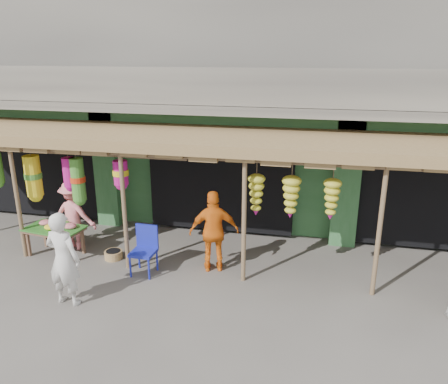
% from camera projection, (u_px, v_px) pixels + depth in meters
% --- Properties ---
extents(ground, '(80.00, 80.00, 0.00)m').
position_uv_depth(ground, '(198.00, 270.00, 9.24)').
color(ground, '#514C47').
rests_on(ground, ground).
extents(building, '(16.40, 6.80, 7.00)m').
position_uv_depth(building, '(242.00, 89.00, 12.72)').
color(building, gray).
rests_on(building, ground).
extents(awning, '(14.00, 2.70, 2.79)m').
position_uv_depth(awning, '(198.00, 143.00, 9.23)').
color(awning, brown).
rests_on(awning, ground).
extents(flower_table, '(1.38, 0.92, 0.77)m').
position_uv_depth(flower_table, '(55.00, 229.00, 9.79)').
color(flower_table, brown).
rests_on(flower_table, ground).
extents(blue_chair, '(0.50, 0.51, 1.01)m').
position_uv_depth(blue_chair, '(145.00, 247.00, 9.02)').
color(blue_chair, '#18219F').
rests_on(blue_chair, ground).
extents(basket_right, '(0.47, 0.47, 0.18)m').
position_uv_depth(basket_right, '(114.00, 255.00, 9.74)').
color(basket_right, '#A4774C').
rests_on(basket_right, ground).
extents(person_front, '(0.68, 0.48, 1.78)m').
position_uv_depth(person_front, '(63.00, 259.00, 7.79)').
color(person_front, silver).
rests_on(person_front, ground).
extents(person_vendor, '(1.10, 0.70, 1.75)m').
position_uv_depth(person_vendor, '(214.00, 232.00, 9.01)').
color(person_vendor, orange).
rests_on(person_vendor, ground).
extents(person_shopper, '(1.14, 0.75, 1.65)m').
position_uv_depth(person_shopper, '(75.00, 215.00, 10.07)').
color(person_shopper, pink).
rests_on(person_shopper, ground).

